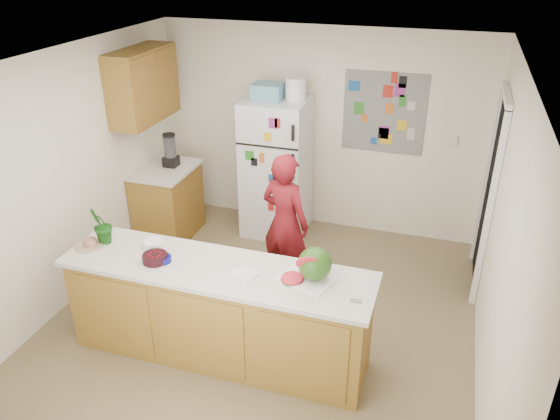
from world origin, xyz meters
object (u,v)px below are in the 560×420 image
(refrigerator, at_px, (276,168))
(person, at_px, (285,223))
(cherry_bowl, at_px, (155,258))
(watermelon, at_px, (315,264))

(refrigerator, distance_m, person, 1.25)
(refrigerator, relative_size, person, 1.13)
(cherry_bowl, bearing_deg, refrigerator, 83.64)
(refrigerator, relative_size, cherry_bowl, 8.04)
(refrigerator, distance_m, watermelon, 2.55)
(refrigerator, bearing_deg, watermelon, -64.88)
(refrigerator, height_order, person, refrigerator)
(person, height_order, watermelon, person)
(refrigerator, height_order, watermelon, refrigerator)
(watermelon, bearing_deg, cherry_bowl, -173.50)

